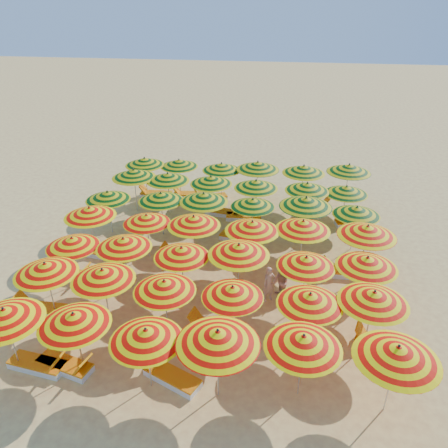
{
  "coord_description": "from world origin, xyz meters",
  "views": [
    {
      "loc": [
        2.3,
        -14.82,
        9.82
      ],
      "look_at": [
        0.0,
        0.5,
        1.6
      ],
      "focal_mm": 35.0,
      "sensor_mm": 36.0,
      "label": 1
    }
  ],
  "objects": [
    {
      "name": "ground",
      "position": [
        0.0,
        0.0,
        0.0
      ],
      "size": [
        120.0,
        120.0,
        0.0
      ],
      "primitive_type": "plane",
      "color": "#F3CE6C",
      "rests_on": "ground"
    },
    {
      "name": "umbrella_0",
      "position": [
        -5.08,
        -6.39,
        1.97
      ],
      "size": [
        2.72,
        2.72,
        2.24
      ],
      "color": "silver",
      "rests_on": "ground"
    },
    {
      "name": "umbrella_1",
      "position": [
        -3.17,
        -6.18,
        1.89
      ],
      "size": [
        2.12,
        2.12,
        2.14
      ],
      "color": "silver",
      "rests_on": "ground"
    },
    {
      "name": "umbrella_2",
      "position": [
        -1.03,
        -6.46,
        1.86
      ],
      "size": [
        2.15,
        2.15,
        2.12
      ],
      "color": "silver",
      "rests_on": "ground"
    },
    {
      "name": "umbrella_3",
      "position": [
        0.89,
        -6.49,
        2.07
      ],
      "size": [
        2.52,
        2.52,
        2.35
      ],
      "color": "silver",
      "rests_on": "ground"
    },
    {
      "name": "umbrella_4",
      "position": [
        3.06,
        -6.15,
        1.91
      ],
      "size": [
        2.11,
        2.11,
        2.17
      ],
      "color": "silver",
      "rests_on": "ground"
    },
    {
      "name": "umbrella_5",
      "position": [
        5.33,
        -6.32,
        2.02
      ],
      "size": [
        2.52,
        2.52,
        2.29
      ],
      "color": "silver",
      "rests_on": "ground"
    },
    {
      "name": "umbrella_6",
      "position": [
        -5.18,
        -4.0,
        1.92
      ],
      "size": [
        2.58,
        2.58,
        2.18
      ],
      "color": "silver",
      "rests_on": "ground"
    },
    {
      "name": "umbrella_7",
      "position": [
        -3.21,
        -4.06,
        1.92
      ],
      "size": [
        2.51,
        2.51,
        2.18
      ],
      "color": "silver",
      "rests_on": "ground"
    },
    {
      "name": "umbrella_8",
      "position": [
        -1.15,
        -4.24,
        1.84
      ],
      "size": [
        2.44,
        2.44,
        2.09
      ],
      "color": "silver",
      "rests_on": "ground"
    },
    {
      "name": "umbrella_9",
      "position": [
        0.96,
        -4.18,
        1.8
      ],
      "size": [
        2.16,
        2.16,
        2.04
      ],
      "color": "silver",
      "rests_on": "ground"
    },
    {
      "name": "umbrella_10",
      "position": [
        3.28,
        -4.26,
        1.86
      ],
      "size": [
        2.53,
        2.53,
        2.11
      ],
      "color": "silver",
      "rests_on": "ground"
    },
    {
      "name": "umbrella_11",
      "position": [
        5.11,
        -4.02,
        1.95
      ],
      "size": [
        2.25,
        2.25,
        2.21
      ],
      "color": "silver",
      "rests_on": "ground"
    },
    {
      "name": "umbrella_12",
      "position": [
        -5.19,
        -2.11,
        1.81
      ],
      "size": [
        2.2,
        2.2,
        2.05
      ],
      "color": "silver",
      "rests_on": "ground"
    },
    {
      "name": "umbrella_13",
      "position": [
        -3.27,
        -2.02,
        1.89
      ],
      "size": [
        2.58,
        2.58,
        2.15
      ],
      "color": "silver",
      "rests_on": "ground"
    },
    {
      "name": "umbrella_14",
      "position": [
        -1.09,
        -2.24,
        1.84
      ],
      "size": [
        2.33,
        2.33,
        2.09
      ],
      "color": "silver",
      "rests_on": "ground"
    },
    {
      "name": "umbrella_15",
      "position": [
        0.9,
        -2.07,
        2.02
      ],
      "size": [
        2.3,
        2.3,
        2.29
      ],
      "color": "silver",
      "rests_on": "ground"
    },
    {
      "name": "umbrella_16",
      "position": [
        3.2,
        -2.24,
        1.86
      ],
      "size": [
        2.22,
        2.22,
        2.11
      ],
      "color": "silver",
      "rests_on": "ground"
    },
    {
      "name": "umbrella_17",
      "position": [
        5.19,
        -2.08,
        1.92
      ],
      "size": [
        2.43,
        2.43,
        2.18
      ],
      "color": "silver",
      "rests_on": "ground"
    },
    {
      "name": "umbrella_18",
      "position": [
        -5.45,
        0.04,
        1.96
      ],
      "size": [
        2.54,
        2.54,
        2.23
      ],
      "color": "silver",
      "rests_on": "ground"
    },
    {
      "name": "umbrella_19",
      "position": [
        -3.09,
        0.12,
        1.78
      ],
      "size": [
        2.41,
        2.41,
        2.02
      ],
      "color": "silver",
      "rests_on": "ground"
    },
    {
      "name": "umbrella_20",
      "position": [
        -1.1,
        -0.09,
        1.96
      ],
      "size": [
        2.35,
        2.35,
        2.22
      ],
      "color": "silver",
      "rests_on": "ground"
    },
    {
      "name": "umbrella_21",
      "position": [
        1.19,
        -0.2,
        1.96
      ],
      "size": [
        2.45,
        2.45,
        2.23
      ],
      "color": "silver",
      "rests_on": "ground"
    },
    {
      "name": "umbrella_22",
      "position": [
        3.11,
        0.15,
        1.97
      ],
      "size": [
        2.12,
        2.12,
        2.24
      ],
      "color": "silver",
      "rests_on": "ground"
    },
    {
      "name": "umbrella_23",
      "position": [
        5.45,
        -0.07,
        2.04
      ],
      "size": [
        2.48,
        2.48,
        2.32
      ],
      "color": "silver",
      "rests_on": "ground"
    },
    {
      "name": "umbrella_24",
      "position": [
        -5.45,
        1.92,
        1.85
      ],
      "size": [
        2.49,
        2.49,
        2.1
      ],
      "color": "silver",
      "rests_on": "ground"
    },
    {
      "name": "umbrella_25",
      "position": [
        -3.05,
        2.09,
        1.88
      ],
      "size": [
        2.53,
        2.53,
        2.13
      ],
      "color": "silver",
      "rests_on": "ground"
    },
    {
      "name": "umbrella_26",
      "position": [
        -1.13,
        2.08,
        1.98
      ],
      "size": [
        2.55,
        2.55,
        2.25
      ],
      "color": "silver",
      "rests_on": "ground"
    },
    {
      "name": "umbrella_27",
      "position": [
        0.99,
        2.24,
        1.8
      ],
      "size": [
        1.99,
        1.99,
        2.05
      ],
      "color": "silver",
      "rests_on": "ground"
    },
    {
      "name": "umbrella_28",
      "position": [
        3.24,
        2.04,
        2.08
      ],
      "size": [
        2.71,
        2.71,
        2.37
      ],
      "color": "silver",
      "rests_on": "ground"
    },
    {
      "name": "umbrella_29",
      "position": [
        5.33,
        2.02,
        1.83
      ],
      "size": [
        2.54,
        2.54,
        2.08
      ],
      "color": "silver",
      "rests_on": "ground"
    },
    {
      "name": "umbrella_30",
      "position": [
        -5.04,
        4.29,
        2.01
      ],
      "size": [
        2.23,
        2.23,
        2.28
      ],
      "color": "silver",
      "rests_on": "ground"
    },
    {
      "name": "umbrella_31",
      "position": [
        -3.31,
        4.23,
        1.95
      ],
      "size": [
        2.44,
        2.44,
        2.21
      ],
      "color": "silver",
      "rests_on": "ground"
    },
    {
      "name": "umbrella_32",
      "position": [
        -1.2,
        4.3,
        1.89
      ],
      "size": [
        2.49,
        2.49,
        2.15
      ],
      "color": "silver",
      "rests_on": "ground"
    },
    {
      "name": "umbrella_33",
      "position": [
        0.98,
        4.03,
        1.92
      ],
      "size": [
        2.65,
        2.65,
        2.18
      ],
      "color": "silver",
      "rests_on": "ground"
    },
    {
      "name": "umbrella_34",
      "position": [
        3.34,
        4.08,
        1.91
      ],
      "size": [
        2.21,
        2.21,
        2.18
      ],
      "color": "silver",
      "rests_on": "ground"
    },
    {
      "name": "umbrella_35",
      "position": [
        5.12,
        4.16,
        1.84
      ],
      "size": [
        2.44,
        2.44,
        2.09
      ],
      "color": "silver",
      "rests_on": "ground"
    },
    {
      "name": "umbrella_36",
      "position": [
        -5.11,
        6.23,
        1.93
      ],
      "size": [
        2.71,
        2.71,
        2.2
      ],
      "color": "silver",
      "rests_on": "ground"
    },
    {
      "name": "umbrella_37",
      "position": [
        -3.31,
        6.46,
        1.86
      ],
      "size": [
        2.09,
        2.09,
        2.11
      ],
      "color": "silver",
      "rests_on": "ground"
    },
    {
      "name": "umbrella_38",
      "position": [
        -0.99,
        6.22,
        1.87
      ],
      "size": [
        2.66,
        2.66,
        2.12
      ],
      "color": "silver",
      "rests_on": "ground"
    },
    {
      "name": "umbrella_39",
      "position": [
        0.88,
        6.17,
        2.05
      ],
      "size": [
        2.88,
        2.88,
        2.33
      ],
      "color": "silver",
      "rests_on": "ground"
    },
    {
      "name": "umbrella_40",
      "position": [
        3.2,
        6.13,
        2.0
      ],
      "size": [
        2.48,
        2.48,
        2.27
      ],
      "color": "silver",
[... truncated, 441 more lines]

